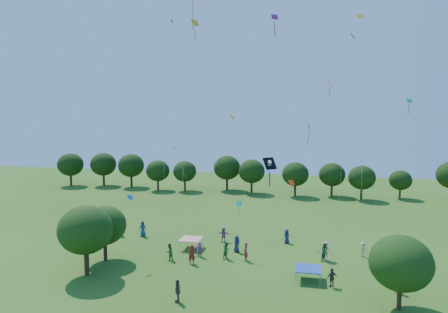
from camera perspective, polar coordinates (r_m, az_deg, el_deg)
near_tree_west at (r=38.12m, az=-19.18°, el=-9.87°), size 4.80×4.80×6.32m
near_tree_north at (r=41.37m, az=-16.70°, el=-9.40°), size 4.24×4.24×5.48m
near_tree_east at (r=32.78m, az=23.94°, el=-13.74°), size 4.53×4.53×5.59m
treeline at (r=73.69m, az=5.55°, el=-2.13°), size 88.01×8.77×6.77m
tent_red_stripe at (r=43.93m, az=-4.73°, el=-11.69°), size 2.20×2.20×1.10m
tent_blue at (r=36.68m, az=11.92°, el=-15.41°), size 2.20×2.20×1.10m
crowd_person_0 at (r=42.83m, az=1.83°, el=-12.37°), size 0.97×0.90×1.75m
crowd_person_1 at (r=39.70m, az=-4.60°, el=-13.79°), size 0.80×0.64×1.86m
crowd_person_2 at (r=40.88m, az=0.39°, el=-13.27°), size 0.84×0.98×1.75m
crowd_person_3 at (r=41.75m, az=14.33°, el=-12.93°), size 1.30×0.71×1.89m
crowd_person_4 at (r=35.90m, az=15.16°, el=-16.36°), size 1.03×0.89×1.61m
crowd_person_5 at (r=41.66m, az=-3.53°, el=-13.09°), size 1.47×1.02×1.49m
crowd_person_6 at (r=46.17m, az=8.95°, el=-11.19°), size 0.85×0.85×1.58m
crowd_person_7 at (r=40.47m, az=3.10°, el=-13.43°), size 0.47×0.69×1.81m
crowd_person_8 at (r=40.91m, az=-7.83°, el=-13.34°), size 0.74×0.95×1.70m
crowd_person_9 at (r=49.84m, az=-14.58°, el=-9.96°), size 0.83×1.21×1.70m
crowd_person_10 at (r=32.42m, az=-6.66°, el=-18.51°), size 0.96×1.15×1.80m
crowd_person_11 at (r=46.18m, az=-0.05°, el=-11.07°), size 1.60×0.77×1.65m
crowd_person_12 at (r=49.04m, az=-11.53°, el=-10.07°), size 0.98×0.67×1.83m
crowd_person_13 at (r=36.52m, az=23.54°, el=-16.30°), size 0.70×0.65×1.58m
crowd_person_14 at (r=41.58m, az=14.24°, el=-13.08°), size 0.88×1.01×1.80m
crowd_person_15 at (r=43.85m, az=19.25°, el=-12.41°), size 1.06×0.97×1.53m
pirate_kite at (r=30.56m, az=6.58°, el=-1.35°), size 1.11×2.45×9.77m
red_high_kite at (r=37.64m, az=-4.39°, el=16.60°), size 2.05×5.11×24.72m
small_kite_0 at (r=44.75m, az=14.34°, el=6.23°), size 2.46×4.01×16.71m
small_kite_1 at (r=32.53m, az=-0.97°, el=-0.41°), size 4.38×2.83×13.05m
small_kite_2 at (r=30.56m, az=-4.85°, el=10.08°), size 2.24×0.66×20.01m
small_kite_3 at (r=42.09m, az=23.69°, el=3.00°), size 4.14×0.69×14.57m
small_kite_4 at (r=39.80m, az=-12.69°, el=-6.57°), size 3.12×1.67×5.35m
small_kite_5 at (r=35.26m, az=6.91°, el=10.80°), size 1.37×5.09×21.28m
small_kite_6 at (r=44.34m, az=-6.05°, el=-1.68°), size 4.63×1.32×9.51m
small_kite_7 at (r=40.77m, az=2.12°, el=-7.27°), size 0.65×1.12×4.34m
small_kite_8 at (r=45.50m, az=9.78°, el=-4.47°), size 2.13×4.00×5.71m
small_kite_9 at (r=30.58m, az=19.00°, el=6.97°), size 1.39×2.55×19.96m
small_kite_10 at (r=40.82m, az=-8.00°, el=8.60°), size 0.53×3.60×22.66m
small_kite_11 at (r=35.39m, az=12.84°, el=-0.16°), size 2.87×1.60×12.23m
small_kite_12 at (r=38.60m, az=17.33°, el=9.26°), size 1.60×3.16×20.48m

